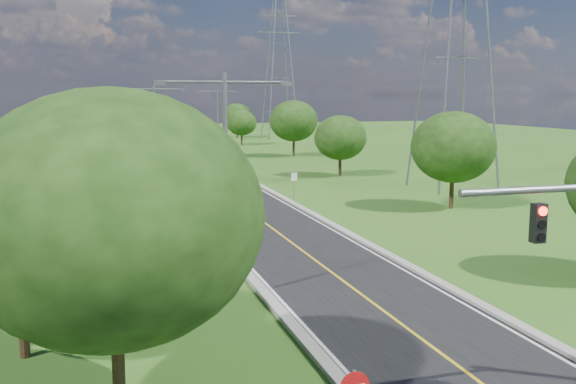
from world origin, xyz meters
name	(u,v)px	position (x,y,z in m)	size (l,w,h in m)	color
ground	(196,173)	(0.00, 60.00, 0.00)	(260.00, 260.00, 0.00)	#2D5A19
road	(189,167)	(0.00, 66.00, 0.03)	(8.00, 150.00, 0.06)	black
curb_left	(155,167)	(-4.25, 66.00, 0.11)	(0.50, 150.00, 0.22)	gray
curb_right	(222,165)	(4.25, 66.00, 0.11)	(0.50, 150.00, 0.22)	gray
speed_limit_sign	(294,181)	(5.20, 37.98, 1.60)	(0.55, 0.09, 2.40)	slate
overpass	(144,124)	(0.00, 140.00, 2.41)	(30.00, 3.00, 3.20)	gray
streetlight_near_left	(226,168)	(-6.00, 12.00, 5.94)	(5.90, 0.25, 10.00)	slate
streetlight_mid_left	(155,129)	(-6.00, 45.00, 5.94)	(5.90, 0.25, 10.00)	slate
streetlight_far_right	(218,117)	(6.00, 78.00, 5.94)	(5.90, 0.25, 10.00)	slate
power_tower_near	(457,42)	(22.00, 40.00, 14.01)	(9.00, 6.40, 28.00)	slate
power_tower_far	(279,71)	(26.00, 115.00, 14.01)	(9.00, 6.40, 28.00)	slate
tree_la	(16,209)	(-14.00, 8.00, 5.27)	(7.14, 7.14, 8.30)	black
tree_lb	(18,166)	(-16.00, 28.00, 4.64)	(6.30, 6.30, 7.33)	black
tree_lc	(54,132)	(-15.00, 50.00, 5.58)	(7.56, 7.56, 8.79)	black
tree_ld	(49,127)	(-17.00, 74.00, 4.95)	(6.72, 6.72, 7.82)	black
tree_le	(74,124)	(-14.50, 98.00, 4.33)	(5.88, 5.88, 6.84)	black
tree_lf	(112,218)	(-11.00, 2.00, 5.89)	(7.98, 7.98, 9.28)	black
tree_rb	(453,147)	(16.00, 30.00, 4.95)	(6.72, 6.72, 7.82)	black
tree_rc	(340,138)	(15.00, 52.00, 4.33)	(5.88, 5.88, 6.84)	black
tree_rd	(294,121)	(17.00, 76.00, 5.27)	(7.14, 7.14, 8.30)	black
tree_re	(242,123)	(14.50, 100.00, 4.02)	(5.46, 5.46, 6.35)	black
tree_rf	(237,116)	(18.00, 120.00, 4.64)	(6.30, 6.30, 7.33)	black
bus_outbound	(216,168)	(0.80, 51.55, 1.44)	(2.32, 9.92, 2.76)	white
bus_inbound	(181,168)	(-3.08, 50.39, 1.64)	(2.66, 11.36, 3.16)	silver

